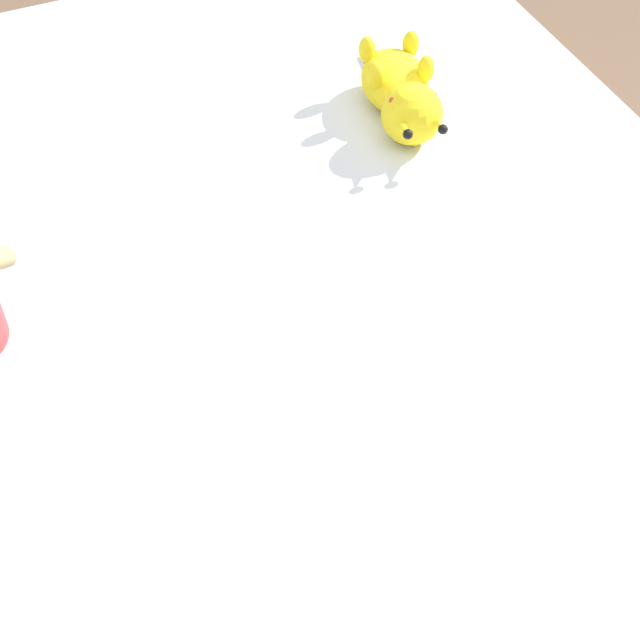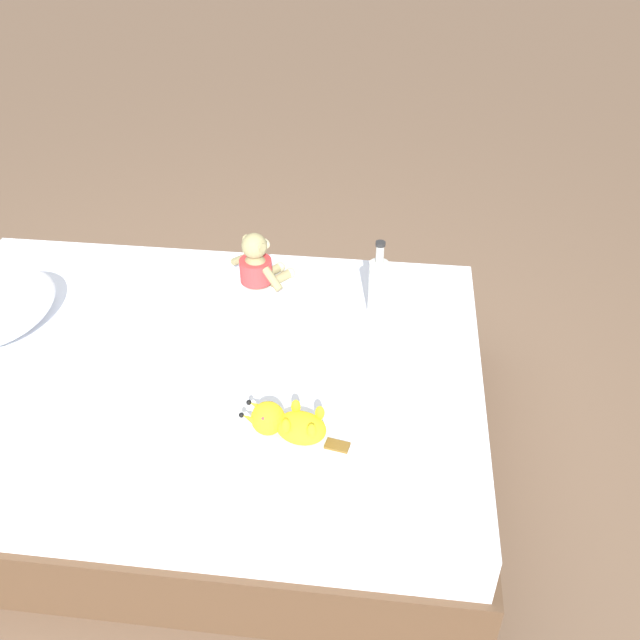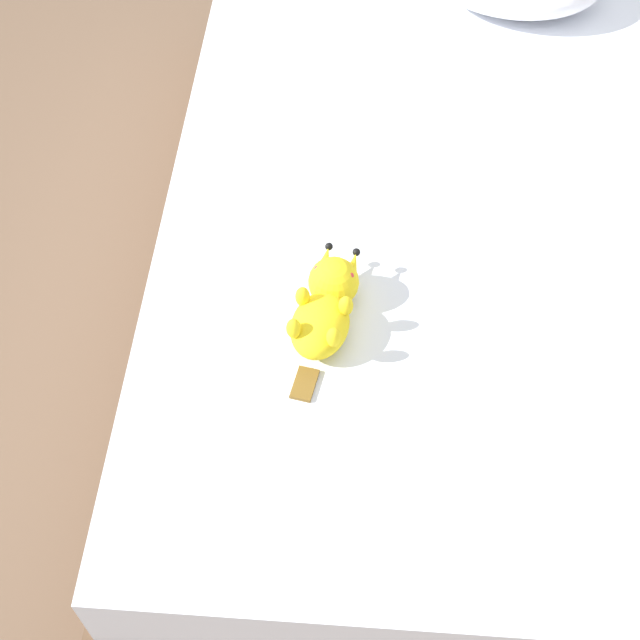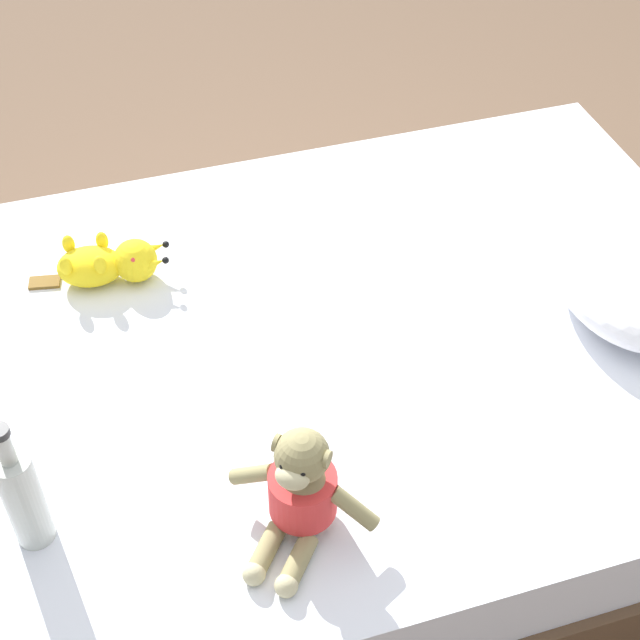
# 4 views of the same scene
# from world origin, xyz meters

# --- Properties ---
(ground_plane) EXTENTS (16.00, 16.00, 0.00)m
(ground_plane) POSITION_xyz_m (0.00, 0.00, 0.00)
(ground_plane) COLOR brown
(bed) EXTENTS (1.42, 2.04, 0.44)m
(bed) POSITION_xyz_m (0.00, 0.00, 0.22)
(bed) COLOR brown
(bed) RESTS_ON ground_plane
(plush_yellow_creature) EXTENTS (0.14, 0.33, 0.10)m
(plush_yellow_creature) POSITION_xyz_m (-0.32, -0.40, 0.49)
(plush_yellow_creature) COLOR yellow
(plush_yellow_creature) RESTS_ON bed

